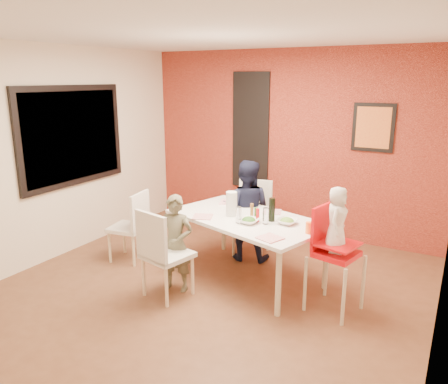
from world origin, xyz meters
The scene contains 34 objects.
ground centered at (0.00, 0.00, 0.00)m, with size 4.50×4.50×0.00m, color brown.
ceiling centered at (0.00, 0.00, 2.70)m, with size 4.50×4.50×0.02m, color silver.
wall_back centered at (0.00, 2.25, 1.35)m, with size 4.50×0.02×2.70m, color beige.
wall_front centered at (0.00, -2.25, 1.35)m, with size 4.50×0.02×2.70m, color beige.
wall_left centered at (-2.25, 0.00, 1.35)m, with size 0.02×4.50×2.70m, color beige.
brick_accent_wall centered at (0.00, 2.23, 1.35)m, with size 4.50×0.02×2.70m, color maroon.
picture_window_frame centered at (-2.22, 0.20, 1.55)m, with size 0.05×1.70×1.30m, color black.
picture_window_pane centered at (-2.21, 0.20, 1.55)m, with size 0.02×1.55×1.15m, color black.
glassblock_strip centered at (-0.60, 2.21, 1.50)m, with size 0.55×0.03×1.70m, color silver.
glassblock_surround centered at (-0.60, 2.21, 1.50)m, with size 0.60×0.03×1.76m, color black.
art_print_frame centered at (1.20, 2.21, 1.65)m, with size 0.54×0.03×0.64m, color black.
art_print_canvas centered at (1.20, 2.19, 1.65)m, with size 0.44×0.01×0.54m, color orange.
dining_table centered at (0.21, 0.46, 0.68)m, with size 1.99×1.46×0.74m.
chair_near centered at (-0.35, -0.43, 0.55)m, with size 0.54×0.54×0.98m.
chair_far centered at (-0.06, 1.21, 0.54)m, with size 0.53×0.53×0.97m.
chair_left centered at (-1.27, 0.20, 0.51)m, with size 0.49×0.49×0.91m.
high_chair centered at (1.27, 0.23, 0.65)m, with size 0.54×0.54×1.08m.
child_near centered at (-0.33, -0.19, 0.54)m, with size 0.39×0.26×1.08m, color brown.
child_far centered at (-0.05, 0.96, 0.65)m, with size 0.63×0.49×1.30m, color black.
toddler centered at (1.30, 0.21, 0.96)m, with size 0.32×0.21×0.65m, color silver.
plate_near_left centered at (-0.23, 0.21, 0.75)m, with size 0.22×0.22×0.01m, color white.
plate_far_mid centered at (0.38, 0.78, 0.75)m, with size 0.21×0.21×0.01m, color white.
plate_near_right centered at (0.71, -0.04, 0.75)m, with size 0.22×0.22×0.01m, color white.
plate_far_left centered at (-0.25, 0.89, 0.75)m, with size 0.24×0.24×0.01m, color white.
salad_bowl_a centered at (0.32, 0.28, 0.77)m, with size 0.22×0.22×0.05m, color white.
salad_bowl_b centered at (0.70, 0.46, 0.77)m, with size 0.22×0.22×0.05m, color white.
wine_bottle centered at (0.51, 0.47, 0.87)m, with size 0.07×0.07×0.26m, color black.
wine_glass_a centered at (0.22, 0.23, 0.83)m, with size 0.06×0.06×0.18m, color white.
wine_glass_b centered at (0.49, 0.35, 0.83)m, with size 0.06×0.06×0.18m, color white.
paper_towel_roll centered at (0.03, 0.43, 0.88)m, with size 0.13×0.13×0.29m, color silver.
condiment_red centered at (0.38, 0.37, 0.82)m, with size 0.04×0.04×0.15m, color red.
condiment_green centered at (0.35, 0.41, 0.82)m, with size 0.04×0.04×0.15m, color #2D6A23.
condiment_brown centered at (0.24, 0.52, 0.82)m, with size 0.04×0.04×0.15m, color brown.
sippy_cup centered at (1.00, 0.29, 0.80)m, with size 0.07×0.07×0.12m, color orange.
Camera 1 is at (2.30, -3.82, 2.29)m, focal length 35.00 mm.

